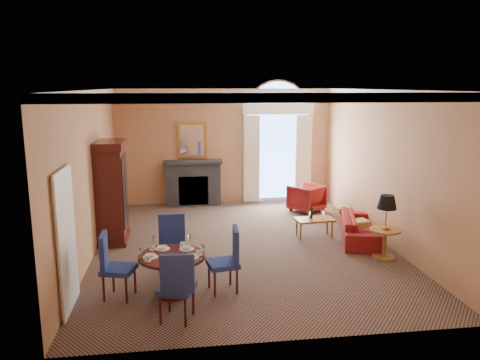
{
  "coord_description": "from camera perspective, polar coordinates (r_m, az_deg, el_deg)",
  "views": [
    {
      "loc": [
        -1.31,
        -9.2,
        3.28
      ],
      "look_at": [
        0.0,
        0.5,
        1.3
      ],
      "focal_mm": 35.0,
      "sensor_mm": 36.0,
      "label": 1
    }
  ],
  "objects": [
    {
      "name": "ground",
      "position": [
        9.86,
        0.39,
        -8.0
      ],
      "size": [
        7.5,
        7.5,
        0.0
      ],
      "primitive_type": "plane",
      "color": "#13223E",
      "rests_on": "ground"
    },
    {
      "name": "dining_chair_east",
      "position": [
        7.62,
        -1.35,
        -9.19
      ],
      "size": [
        0.54,
        0.54,
        1.05
      ],
      "rotation": [
        0.0,
        0.0,
        1.75
      ],
      "color": "navy",
      "rests_on": "ground"
    },
    {
      "name": "dining_chair_south",
      "position": [
        6.69,
        -7.69,
        -12.31
      ],
      "size": [
        0.59,
        0.59,
        1.05
      ],
      "rotation": [
        0.0,
        0.0,
        -0.33
      ],
      "color": "navy",
      "rests_on": "ground"
    },
    {
      "name": "armchair",
      "position": [
        12.5,
        8.09,
        -2.18
      ],
      "size": [
        1.09,
        1.09,
        0.72
      ],
      "primitive_type": "imported",
      "rotation": [
        0.0,
        0.0,
        3.78
      ],
      "color": "maroon",
      "rests_on": "ground"
    },
    {
      "name": "sofa",
      "position": [
        10.46,
        14.39,
        -5.64
      ],
      "size": [
        1.23,
        2.01,
        0.55
      ],
      "primitive_type": "imported",
      "rotation": [
        0.0,
        0.0,
        1.28
      ],
      "color": "maroon",
      "rests_on": "ground"
    },
    {
      "name": "dining_chair_west",
      "position": [
        7.63,
        -15.38,
        -9.59
      ],
      "size": [
        0.58,
        0.58,
        1.05
      ],
      "rotation": [
        0.0,
        0.0,
        -1.85
      ],
      "color": "navy",
      "rests_on": "ground"
    },
    {
      "name": "room_envelope",
      "position": [
        9.98,
        -0.27,
        7.01
      ],
      "size": [
        6.04,
        7.52,
        3.45
      ],
      "color": "tan",
      "rests_on": "ground"
    },
    {
      "name": "side_table",
      "position": [
        9.37,
        17.36,
        -4.53
      ],
      "size": [
        0.58,
        0.58,
        1.22
      ],
      "color": "#9F6A2F",
      "rests_on": "ground"
    },
    {
      "name": "dining_chair_north",
      "position": [
        8.42,
        -8.28,
        -7.28
      ],
      "size": [
        0.6,
        0.6,
        1.05
      ],
      "rotation": [
        0.0,
        0.0,
        3.51
      ],
      "color": "navy",
      "rests_on": "ground"
    },
    {
      "name": "dining_table",
      "position": [
        7.57,
        -8.27,
        -10.15
      ],
      "size": [
        1.06,
        1.06,
        0.87
      ],
      "color": "#39110D",
      "rests_on": "ground"
    },
    {
      "name": "coffee_table",
      "position": [
        10.41,
        9.06,
        -4.79
      ],
      "size": [
        0.88,
        0.55,
        0.75
      ],
      "rotation": [
        0.0,
        0.0,
        0.1
      ],
      "color": "#9F6A2F",
      "rests_on": "ground"
    },
    {
      "name": "armoire",
      "position": [
        10.28,
        -15.38,
        -1.57
      ],
      "size": [
        0.62,
        1.1,
        2.15
      ],
      "color": "#39110D",
      "rests_on": "ground"
    }
  ]
}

